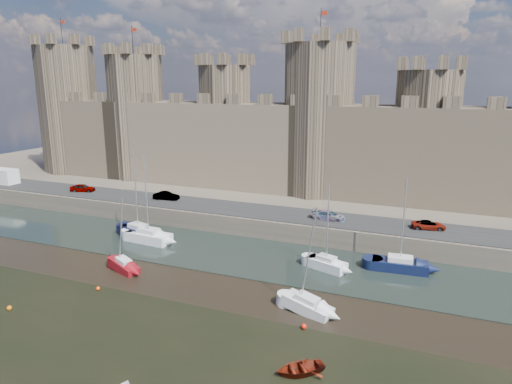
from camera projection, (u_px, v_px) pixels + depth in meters
ground at (112, 374)px, 32.09m from camera, size 160.00×160.00×0.00m
water_channel at (246, 255)px, 53.70m from camera, size 160.00×12.00×0.08m
quay at (321, 183)px, 85.84m from camera, size 160.00×60.00×2.50m
road at (275, 213)px, 62.11m from camera, size 160.00×7.00×0.10m
castle at (301, 135)px, 72.79m from camera, size 108.50×11.00×29.00m
car_0 at (83, 188)px, 73.87m from camera, size 4.18×2.71×1.32m
car_1 at (166, 196)px, 68.83m from camera, size 4.06×2.00×1.28m
car_2 at (329, 215)px, 58.94m from camera, size 4.28×1.83×1.23m
car_3 at (429, 225)px, 55.19m from camera, size 4.27×2.62×1.11m
van at (2, 176)px, 79.79m from camera, size 6.15×2.63×2.65m
sailboat_0 at (149, 236)px, 57.97m from camera, size 6.13×2.77×11.17m
sailboat_1 at (138, 231)px, 59.72m from camera, size 6.10×3.69×11.44m
sailboat_2 at (326, 263)px, 49.54m from camera, size 4.80×3.12×9.66m
sailboat_3 at (400, 264)px, 49.22m from camera, size 5.96×2.68×10.19m
sailboat_4 at (124, 265)px, 49.23m from camera, size 4.20×2.76×9.15m
sailboat_5 at (307, 305)px, 40.46m from camera, size 4.86×2.92×9.83m
dinghy_4 at (300, 369)px, 32.04m from camera, size 4.36×4.19×0.74m
buoy_0 at (9, 308)px, 40.89m from camera, size 0.45×0.45×0.45m
buoy_1 at (98, 288)px, 44.79m from camera, size 0.40×0.40×0.40m
buoy_3 at (304, 326)px, 37.82m from camera, size 0.47×0.47×0.47m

